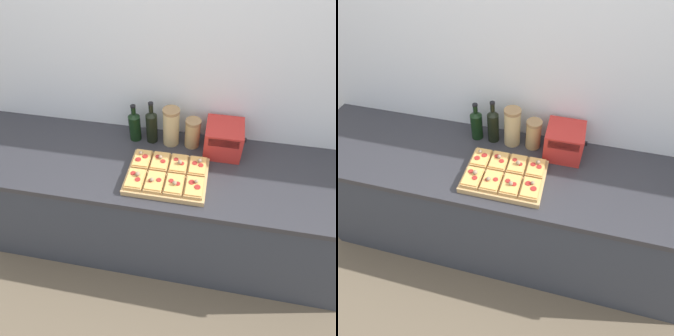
# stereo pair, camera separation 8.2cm
# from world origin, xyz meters

# --- Properties ---
(ground_plane) EXTENTS (12.00, 12.00, 0.00)m
(ground_plane) POSITION_xyz_m (0.00, 0.00, 0.00)
(ground_plane) COLOR brown
(wall_back) EXTENTS (6.00, 0.06, 2.50)m
(wall_back) POSITION_xyz_m (0.00, 0.67, 1.25)
(wall_back) COLOR silver
(wall_back) RESTS_ON ground_plane
(kitchen_counter) EXTENTS (2.63, 0.67, 0.90)m
(kitchen_counter) POSITION_xyz_m (0.00, 0.32, 0.45)
(kitchen_counter) COLOR #333842
(kitchen_counter) RESTS_ON ground_plane
(cutting_board) EXTENTS (0.45, 0.34, 0.03)m
(cutting_board) POSITION_xyz_m (0.03, 0.22, 0.92)
(cutting_board) COLOR tan
(cutting_board) RESTS_ON kitchen_counter
(pizza_slice_back_left) EXTENTS (0.10, 0.15, 0.05)m
(pizza_slice_back_left) POSITION_xyz_m (-0.13, 0.30, 0.95)
(pizza_slice_back_left) COLOR tan
(pizza_slice_back_left) RESTS_ON cutting_board
(pizza_slice_back_midleft) EXTENTS (0.10, 0.15, 0.05)m
(pizza_slice_back_midleft) POSITION_xyz_m (-0.02, 0.30, 0.95)
(pizza_slice_back_midleft) COLOR tan
(pizza_slice_back_midleft) RESTS_ON cutting_board
(pizza_slice_back_midright) EXTENTS (0.10, 0.15, 0.05)m
(pizza_slice_back_midright) POSITION_xyz_m (0.09, 0.30, 0.95)
(pizza_slice_back_midright) COLOR tan
(pizza_slice_back_midright) RESTS_ON cutting_board
(pizza_slice_back_right) EXTENTS (0.10, 0.15, 0.05)m
(pizza_slice_back_right) POSITION_xyz_m (0.20, 0.30, 0.95)
(pizza_slice_back_right) COLOR tan
(pizza_slice_back_right) RESTS_ON cutting_board
(pizza_slice_front_left) EXTENTS (0.10, 0.15, 0.05)m
(pizza_slice_front_left) POSITION_xyz_m (-0.13, 0.14, 0.95)
(pizza_slice_front_left) COLOR tan
(pizza_slice_front_left) RESTS_ON cutting_board
(pizza_slice_front_midleft) EXTENTS (0.10, 0.15, 0.05)m
(pizza_slice_front_midleft) POSITION_xyz_m (-0.02, 0.14, 0.95)
(pizza_slice_front_midleft) COLOR tan
(pizza_slice_front_midleft) RESTS_ON cutting_board
(pizza_slice_front_midright) EXTENTS (0.10, 0.15, 0.05)m
(pizza_slice_front_midright) POSITION_xyz_m (0.09, 0.14, 0.95)
(pizza_slice_front_midright) COLOR tan
(pizza_slice_front_midright) RESTS_ON cutting_board
(pizza_slice_front_right) EXTENTS (0.10, 0.15, 0.05)m
(pizza_slice_front_right) POSITION_xyz_m (0.20, 0.14, 0.95)
(pizza_slice_front_right) COLOR tan
(pizza_slice_front_right) RESTS_ON cutting_board
(olive_oil_bottle) EXTENTS (0.08, 0.08, 0.25)m
(olive_oil_bottle) POSITION_xyz_m (-0.23, 0.53, 1.01)
(olive_oil_bottle) COLOR black
(olive_oil_bottle) RESTS_ON kitchen_counter
(wine_bottle) EXTENTS (0.07, 0.07, 0.29)m
(wine_bottle) POSITION_xyz_m (-0.12, 0.53, 1.02)
(wine_bottle) COLOR black
(wine_bottle) RESTS_ON kitchen_counter
(grain_jar_tall) EXTENTS (0.10, 0.10, 0.25)m
(grain_jar_tall) POSITION_xyz_m (-0.00, 0.53, 1.03)
(grain_jar_tall) COLOR tan
(grain_jar_tall) RESTS_ON kitchen_counter
(grain_jar_short) EXTENTS (0.10, 0.10, 0.19)m
(grain_jar_short) POSITION_xyz_m (0.13, 0.53, 1.00)
(grain_jar_short) COLOR tan
(grain_jar_short) RESTS_ON kitchen_counter
(toaster_oven) EXTENTS (0.25, 0.22, 0.19)m
(toaster_oven) POSITION_xyz_m (0.33, 0.51, 1.00)
(toaster_oven) COLOR red
(toaster_oven) RESTS_ON kitchen_counter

